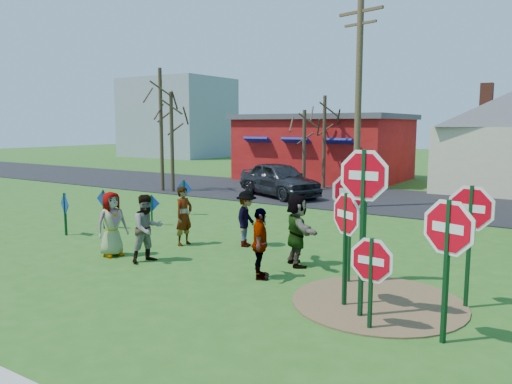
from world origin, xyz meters
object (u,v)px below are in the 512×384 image
(stop_sign_d, at_px, (471,217))
(person_b, at_px, (184,216))
(suv, at_px, (279,179))
(stop_sign_b, at_px, (366,185))
(utility_pole, at_px, (358,100))
(stop_sign_c, at_px, (363,194))
(person_a, at_px, (112,224))
(stop_sign_a, at_px, (346,224))

(stop_sign_d, height_order, person_b, stop_sign_d)
(stop_sign_d, relative_size, suv, 0.52)
(stop_sign_b, relative_size, utility_pole, 0.36)
(stop_sign_d, bearing_deg, person_b, -178.36)
(stop_sign_d, bearing_deg, stop_sign_c, -126.12)
(stop_sign_b, bearing_deg, person_a, 172.78)
(stop_sign_c, distance_m, person_b, 6.59)
(person_a, relative_size, person_b, 1.01)
(stop_sign_b, bearing_deg, suv, 108.53)
(stop_sign_c, bearing_deg, utility_pole, 116.44)
(person_b, bearing_deg, stop_sign_a, -108.14)
(stop_sign_c, xyz_separation_m, person_a, (-6.77, 0.47, -1.32))
(stop_sign_d, xyz_separation_m, person_b, (-7.46, 0.86, -0.86))
(stop_sign_b, xyz_separation_m, stop_sign_d, (2.09, -0.37, -0.40))
(stop_sign_b, relative_size, stop_sign_d, 1.21)
(stop_sign_b, height_order, stop_sign_d, stop_sign_b)
(stop_sign_d, height_order, suv, stop_sign_d)
(person_b, bearing_deg, person_a, 159.65)
(person_b, height_order, suv, person_b)
(stop_sign_c, xyz_separation_m, utility_pole, (-4.37, 10.80, 2.13))
(stop_sign_c, relative_size, stop_sign_d, 1.28)
(stop_sign_d, xyz_separation_m, utility_pole, (-5.82, 9.32, 2.59))
(stop_sign_c, distance_m, suv, 14.48)
(stop_sign_a, relative_size, person_a, 1.36)
(person_b, bearing_deg, stop_sign_b, -93.73)
(stop_sign_c, bearing_deg, stop_sign_d, 50.02)
(stop_sign_c, relative_size, person_a, 1.86)
(stop_sign_b, distance_m, suv, 12.62)
(person_b, bearing_deg, stop_sign_d, -95.05)
(stop_sign_a, xyz_separation_m, utility_pole, (-3.93, 10.45, 2.74))
(stop_sign_c, bearing_deg, person_a, -179.59)
(stop_sign_b, distance_m, stop_sign_d, 2.15)
(stop_sign_c, distance_m, stop_sign_d, 2.12)
(person_a, height_order, person_b, person_a)
(stop_sign_b, relative_size, stop_sign_c, 0.94)
(stop_sign_a, xyz_separation_m, person_b, (-5.57, 2.00, -0.72))
(stop_sign_a, height_order, person_b, stop_sign_a)
(stop_sign_a, xyz_separation_m, person_a, (-6.33, 0.12, -0.71))
(stop_sign_a, xyz_separation_m, stop_sign_c, (0.44, -0.35, 0.62))
(stop_sign_a, relative_size, utility_pole, 0.28)
(person_a, relative_size, utility_pole, 0.20)
(stop_sign_d, height_order, utility_pole, utility_pole)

